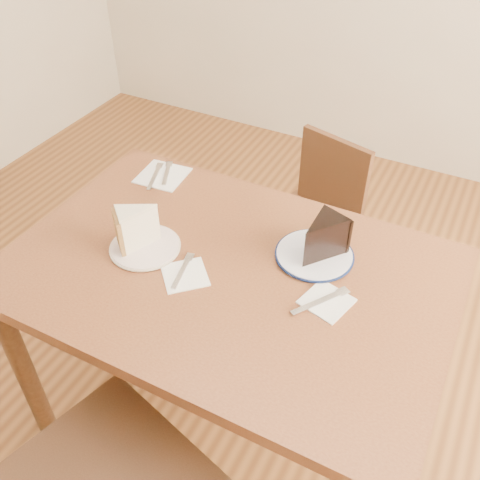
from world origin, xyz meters
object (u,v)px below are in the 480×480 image
object	(u,v)px
table	(228,294)
chocolate_cake	(320,241)
chair_far	(312,221)
plate_cream	(145,247)
plate_navy	(314,255)
carrot_cake	(140,228)

from	to	relation	value
table	chocolate_cake	distance (m)	0.30
chair_far	plate_cream	distance (m)	0.86
plate_cream	plate_navy	xyz separation A→B (m)	(0.44, 0.19, 0.00)
plate_navy	carrot_cake	xyz separation A→B (m)	(-0.45, -0.18, 0.06)
carrot_cake	chocolate_cake	world-z (taller)	carrot_cake
table	plate_cream	world-z (taller)	plate_cream
carrot_cake	chocolate_cake	distance (m)	0.50
plate_cream	chocolate_cake	world-z (taller)	chocolate_cake
table	plate_cream	xyz separation A→B (m)	(-0.24, -0.03, 0.10)
plate_cream	plate_navy	size ratio (longest dim) A/B	0.91
chair_far	plate_cream	world-z (taller)	plate_cream
table	plate_navy	distance (m)	0.27
plate_cream	carrot_cake	size ratio (longest dim) A/B	1.73
plate_navy	carrot_cake	bearing A→B (deg)	-157.94
table	carrot_cake	bearing A→B (deg)	-173.75
plate_cream	plate_navy	world-z (taller)	same
table	plate_navy	bearing A→B (deg)	38.66
carrot_cake	chocolate_cake	xyz separation A→B (m)	(0.46, 0.18, -0.00)
chocolate_cake	table	bearing A→B (deg)	54.90
table	carrot_cake	size ratio (longest dim) A/B	10.82
table	chair_far	xyz separation A→B (m)	(-0.00, 0.72, -0.24)
plate_navy	table	bearing A→B (deg)	-141.34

